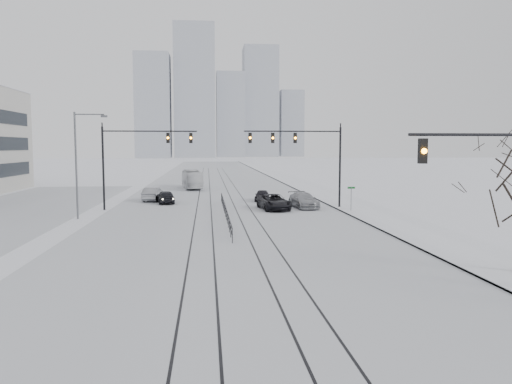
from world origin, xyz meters
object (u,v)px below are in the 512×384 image
at_px(sedan_sb_inner, 166,197).
at_px(box_truck, 192,179).
at_px(sedan_sb_outer, 153,194).
at_px(sedan_nb_front, 274,202).
at_px(sedan_nb_right, 304,200).
at_px(sedan_nb_far, 262,196).
at_px(traffic_mast_near, 511,185).

xyz_separation_m(sedan_sb_inner, box_truck, (2.29, 18.96, 0.63)).
relative_size(sedan_sb_outer, sedan_nb_front, 0.85).
xyz_separation_m(sedan_nb_front, sedan_nb_right, (3.16, 1.18, 0.00)).
height_order(sedan_nb_front, sedan_nb_far, sedan_nb_front).
distance_m(sedan_nb_front, sedan_nb_right, 3.37).
bearing_deg(traffic_mast_near, sedan_sb_outer, 116.10).
bearing_deg(sedan_sb_inner, sedan_sb_outer, -71.00).
xyz_separation_m(sedan_nb_front, box_truck, (-8.62, 25.37, 0.59)).
height_order(traffic_mast_near, sedan_nb_right, traffic_mast_near).
bearing_deg(traffic_mast_near, sedan_nb_front, 101.74).
bearing_deg(traffic_mast_near, sedan_sb_inner, 115.74).
xyz_separation_m(sedan_nb_far, box_truck, (-8.31, 17.55, 0.70)).
relative_size(sedan_sb_inner, sedan_nb_front, 0.77).
relative_size(sedan_nb_far, box_truck, 0.39).
height_order(traffic_mast_near, box_truck, traffic_mast_near).
relative_size(sedan_nb_front, box_truck, 0.56).
bearing_deg(sedan_sb_outer, sedan_nb_right, 159.03).
distance_m(sedan_sb_inner, sedan_nb_front, 12.65).
height_order(sedan_nb_right, sedan_nb_far, sedan_nb_right).
distance_m(sedan_sb_outer, sedan_nb_right, 17.66).
bearing_deg(sedan_nb_right, traffic_mast_near, -91.45).
bearing_deg(box_truck, sedan_sb_inner, 76.31).
bearing_deg(sedan_nb_far, box_truck, 125.98).
bearing_deg(box_truck, sedan_nb_far, 108.52).
xyz_separation_m(traffic_mast_near, sedan_sb_outer, (-18.48, 37.72, -3.81)).
xyz_separation_m(traffic_mast_near, box_truck, (-14.54, 53.86, -3.23)).
relative_size(sedan_sb_inner, box_truck, 0.43).
bearing_deg(traffic_mast_near, sedan_nb_far, 99.73).
bearing_deg(sedan_nb_front, traffic_mast_near, -84.85).
height_order(sedan_nb_front, sedan_nb_right, sedan_nb_right).
height_order(traffic_mast_near, sedan_nb_far, traffic_mast_near).
distance_m(traffic_mast_near, sedan_sb_inner, 38.94).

